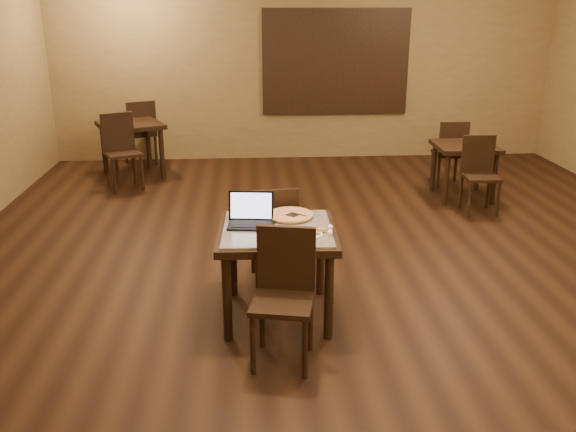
{
  "coord_description": "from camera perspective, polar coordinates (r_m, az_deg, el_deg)",
  "views": [
    {
      "loc": [
        -0.93,
        -4.92,
        2.42
      ],
      "look_at": [
        -0.63,
        -0.43,
        0.85
      ],
      "focal_mm": 38.0,
      "sensor_mm": 36.0,
      "label": 1
    }
  ],
  "objects": [
    {
      "name": "chair_main_far",
      "position": [
        5.43,
        -1.25,
        -1.25
      ],
      "size": [
        0.44,
        0.44,
        0.92
      ],
      "rotation": [
        0.0,
        0.0,
        3.25
      ],
      "color": "black",
      "rests_on": "ground"
    },
    {
      "name": "other_table_a_chair_far",
      "position": [
        8.75,
        14.98,
        6.02
      ],
      "size": [
        0.41,
        0.41,
        0.92
      ],
      "rotation": [
        0.0,
        0.0,
        3.11
      ],
      "color": "black",
      "rests_on": "ground"
    },
    {
      "name": "tiled_table",
      "position": [
        4.81,
        -1.02,
        -2.25
      ],
      "size": [
        0.95,
        0.95,
        0.76
      ],
      "rotation": [
        0.0,
        0.0,
        -0.04
      ],
      "color": "black",
      "rests_on": "ground"
    },
    {
      "name": "chair_main_near",
      "position": [
        4.29,
        -0.36,
        -6.72
      ],
      "size": [
        0.49,
        0.49,
        0.96
      ],
      "rotation": [
        0.0,
        0.0,
        -0.2
      ],
      "color": "black",
      "rests_on": "ground"
    },
    {
      "name": "other_table_b_chair_far",
      "position": [
        9.84,
        -13.63,
        7.88
      ],
      "size": [
        0.59,
        0.59,
        1.02
      ],
      "rotation": [
        0.0,
        0.0,
        3.57
      ],
      "color": "black",
      "rests_on": "ground"
    },
    {
      "name": "wall_back",
      "position": [
        10.01,
        1.53,
        13.92
      ],
      "size": [
        8.0,
        0.02,
        3.0
      ],
      "primitive_type": "cube",
      "color": "olive",
      "rests_on": "ground"
    },
    {
      "name": "ground",
      "position": [
        5.56,
        6.2,
        -6.7
      ],
      "size": [
        10.0,
        10.0,
        0.0
      ],
      "primitive_type": "plane",
      "color": "black",
      "rests_on": "ground"
    },
    {
      "name": "pizza_slice",
      "position": [
        4.61,
        1.82,
        -1.53
      ],
      "size": [
        0.24,
        0.24,
        0.02
      ],
      "primitive_type": null,
      "rotation": [
        0.0,
        0.0,
        0.15
      ],
      "color": "#CFB68A",
      "rests_on": "plate"
    },
    {
      "name": "other_table_b_chair_near",
      "position": [
        8.69,
        -15.37,
        6.28
      ],
      "size": [
        0.59,
        0.59,
        1.02
      ],
      "rotation": [
        0.0,
        0.0,
        0.43
      ],
      "color": "black",
      "rests_on": "ground"
    },
    {
      "name": "napkin_roll",
      "position": [
        4.67,
        3.97,
        -1.36
      ],
      "size": [
        0.06,
        0.18,
        0.04
      ],
      "rotation": [
        0.0,
        0.0,
        -0.14
      ],
      "color": "white",
      "rests_on": "tiled_table"
    },
    {
      "name": "pizza_pan",
      "position": [
        5.0,
        0.21,
        -0.08
      ],
      "size": [
        0.33,
        0.33,
        0.01
      ],
      "primitive_type": "cylinder",
      "color": "silver",
      "rests_on": "tiled_table"
    },
    {
      "name": "pizza_whole",
      "position": [
        4.99,
        0.21,
        0.09
      ],
      "size": [
        0.38,
        0.38,
        0.03
      ],
      "color": "#CFB68A",
      "rests_on": "pizza_pan"
    },
    {
      "name": "laptop",
      "position": [
        4.84,
        -3.46,
        -0.0
      ],
      "size": [
        0.39,
        0.32,
        0.25
      ],
      "rotation": [
        0.0,
        0.0,
        -0.12
      ],
      "color": "black",
      "rests_on": "tiled_table"
    },
    {
      "name": "other_table_b",
      "position": [
        9.25,
        -14.49,
        7.61
      ],
      "size": [
        1.12,
        1.12,
        0.79
      ],
      "rotation": [
        0.0,
        0.0,
        0.43
      ],
      "color": "black",
      "rests_on": "ground"
    },
    {
      "name": "plate",
      "position": [
        4.61,
        1.82,
        -1.73
      ],
      "size": [
        0.23,
        0.23,
        0.01
      ],
      "primitive_type": "cylinder",
      "color": "white",
      "rests_on": "tiled_table"
    },
    {
      "name": "spatula",
      "position": [
        4.97,
        0.45,
        0.1
      ],
      "size": [
        0.24,
        0.22,
        0.01
      ],
      "primitive_type": "cube",
      "rotation": [
        0.0,
        0.0,
        0.85
      ],
      "color": "silver",
      "rests_on": "pizza_whole"
    },
    {
      "name": "mural",
      "position": [
        10.02,
        4.49,
        14.17
      ],
      "size": [
        2.34,
        0.05,
        1.64
      ],
      "color": "#275A8F",
      "rests_on": "wall_back"
    },
    {
      "name": "other_table_a_chair_near",
      "position": [
        7.77,
        17.47,
        4.17
      ],
      "size": [
        0.41,
        0.41,
        0.92
      ],
      "rotation": [
        0.0,
        0.0,
        -0.03
      ],
      "color": "black",
      "rests_on": "ground"
    },
    {
      "name": "other_table_a",
      "position": [
        8.24,
        16.2,
        5.63
      ],
      "size": [
        0.78,
        0.78,
        0.71
      ],
      "rotation": [
        0.0,
        0.0,
        -0.03
      ],
      "color": "black",
      "rests_on": "ground"
    }
  ]
}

